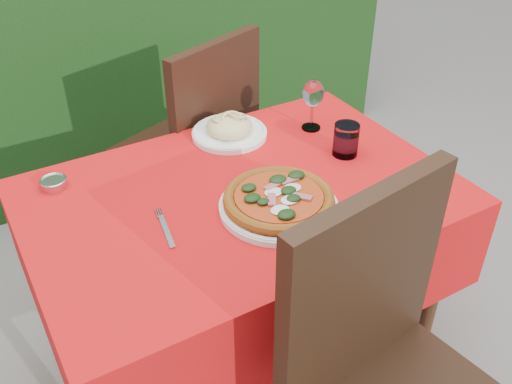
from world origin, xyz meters
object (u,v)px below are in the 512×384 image
chair_far (198,139)px  fork (167,231)px  chair_near (391,376)px  pasta_plate (229,129)px  water_glass (346,141)px  pizza_plate (279,201)px  wine_glass (313,95)px  steel_ramekin (54,184)px

chair_far → fork: size_ratio=5.11×
chair_near → pasta_plate: (0.10, 0.97, 0.16)m
pasta_plate → fork: (-0.40, -0.38, -0.02)m
chair_near → pasta_plate: chair_near is taller
pasta_plate → water_glass: water_glass is taller
fork → pizza_plate: bearing=-2.0°
chair_far → chair_near: bearing=64.3°
pizza_plate → pasta_plate: bearing=79.9°
chair_far → pizza_plate: (-0.10, -0.76, 0.20)m
chair_near → chair_far: (0.11, 1.28, -0.04)m
chair_near → water_glass: size_ratio=9.89×
water_glass → wine_glass: wine_glass is taller
chair_far → pasta_plate: bearing=66.4°
steel_ramekin → water_glass: bearing=-18.1°
pizza_plate → wine_glass: (0.36, 0.35, 0.10)m
chair_near → wine_glass: size_ratio=5.87×
pizza_plate → steel_ramekin: size_ratio=4.86×
chair_far → pasta_plate: (-0.02, -0.31, 0.20)m
fork → steel_ramekin: bearing=129.4°
wine_glass → fork: size_ratio=0.92×
chair_far → wine_glass: size_ratio=5.54×
pasta_plate → fork: pasta_plate is taller
pizza_plate → pasta_plate: pasta_plate is taller
chair_near → fork: 0.68m
chair_near → pasta_plate: 0.99m
water_glass → fork: size_ratio=0.55×
chair_near → pizza_plate: (0.02, 0.53, 0.16)m
pasta_plate → steel_ramekin: size_ratio=3.53×
water_glass → fork: 0.67m
wine_glass → pasta_plate: bearing=160.6°
chair_near → pasta_plate: bearing=76.1°
chair_near → pizza_plate: chair_near is taller
water_glass → chair_far: bearing=112.6°
water_glass → fork: water_glass is taller
chair_far → fork: chair_far is taller
water_glass → wine_glass: 0.22m
fork → steel_ramekin: 0.42m
pasta_plate → chair_near: bearing=-95.7°
wine_glass → steel_ramekin: bearing=174.5°
chair_near → water_glass: (0.37, 0.68, 0.18)m
chair_near → chair_far: size_ratio=1.06×
chair_near → pasta_plate: size_ratio=4.12×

